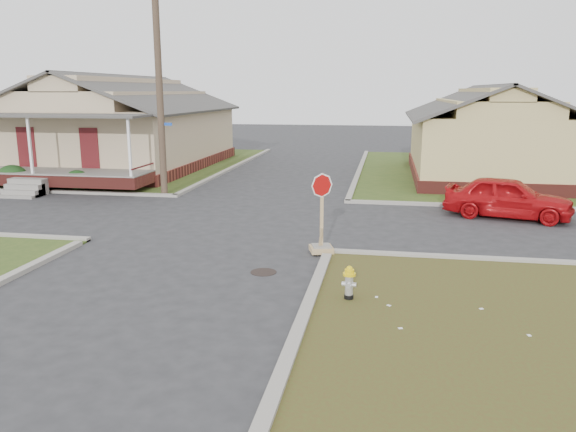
% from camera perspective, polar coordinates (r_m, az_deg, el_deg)
% --- Properties ---
extents(ground, '(120.00, 120.00, 0.00)m').
position_cam_1_polar(ground, '(14.91, -10.39, -4.58)').
color(ground, '#2A2A2D').
rests_on(ground, ground).
extents(verge_far_left, '(19.00, 19.00, 0.05)m').
position_cam_1_polar(verge_far_left, '(36.42, -19.88, 5.04)').
color(verge_far_left, '#31491A').
rests_on(verge_far_left, ground).
extents(curbs, '(80.00, 40.00, 0.12)m').
position_cam_1_polar(curbs, '(19.50, -5.32, -0.34)').
color(curbs, gray).
rests_on(curbs, ground).
extents(manhole, '(0.64, 0.64, 0.01)m').
position_cam_1_polar(manhole, '(13.84, -2.50, -5.71)').
color(manhole, black).
rests_on(manhole, ground).
extents(corner_house, '(10.10, 15.50, 5.30)m').
position_cam_1_polar(corner_house, '(33.64, -16.79, 8.55)').
color(corner_house, maroon).
rests_on(corner_house, ground).
extents(side_house_yellow, '(7.60, 11.60, 4.70)m').
position_cam_1_polar(side_house_yellow, '(30.30, 19.56, 7.80)').
color(side_house_yellow, maroon).
rests_on(side_house_yellow, ground).
extents(utility_pole, '(1.80, 0.28, 9.00)m').
position_cam_1_polar(utility_pole, '(24.08, -12.96, 13.04)').
color(utility_pole, '#483529').
rests_on(utility_pole, ground).
extents(fire_hydrant, '(0.27, 0.27, 0.73)m').
position_cam_1_polar(fire_hydrant, '(11.95, 6.23, -6.55)').
color(fire_hydrant, black).
rests_on(fire_hydrant, ground).
extents(stop_sign, '(0.62, 0.60, 2.17)m').
position_cam_1_polar(stop_sign, '(15.27, 3.41, -1.95)').
color(stop_sign, tan).
rests_on(stop_sign, ground).
extents(red_sedan, '(4.55, 2.78, 1.45)m').
position_cam_1_polar(red_sedan, '(20.98, 21.42, 1.77)').
color(red_sedan, '#B30C11').
rests_on(red_sedan, ground).
extents(hedge_left, '(1.42, 1.16, 1.09)m').
position_cam_1_polar(hedge_left, '(27.97, -26.19, 3.59)').
color(hedge_left, '#193C15').
rests_on(hedge_left, verge_far_left).
extents(hedge_right, '(1.26, 1.03, 0.96)m').
position_cam_1_polar(hedge_right, '(26.36, -20.61, 3.47)').
color(hedge_right, '#193C15').
rests_on(hedge_right, verge_far_left).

